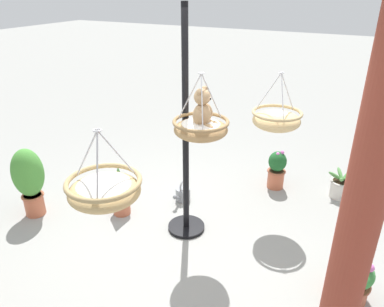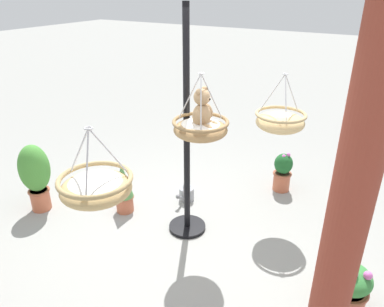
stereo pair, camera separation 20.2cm
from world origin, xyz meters
TOP-DOWN VIEW (x-y plane):
  - ground_plane at (0.00, 0.00)m, footprint 40.00×40.00m
  - display_pole_central at (-0.15, -0.09)m, footprint 0.44×0.44m
  - hanging_basket_with_teddy at (0.00, 0.16)m, footprint 0.56×0.56m
  - teddy_bear at (0.00, 0.18)m, footprint 0.28×0.25m
  - hanging_basket_left_high at (-0.92, 0.69)m, footprint 0.58×0.58m
  - hanging_basket_right_low at (1.34, 0.05)m, footprint 0.54×0.54m
  - greenhouse_pillar_left at (1.06, 1.69)m, footprint 0.45×0.45m
  - potted_plant_fern_front at (-1.75, 1.47)m, footprint 0.38×0.40m
  - potted_plant_flowering_red at (-0.06, -0.98)m, footprint 0.25×0.25m
  - potted_plant_bushy_green at (0.11, 1.76)m, footprint 0.40×0.40m
  - potted_plant_small_succulent at (0.45, -1.96)m, footprint 0.38×0.38m
  - potted_plant_conical_shrub at (-1.61, 0.61)m, footprint 0.27×0.27m
  - watering_can at (-0.68, -0.43)m, footprint 0.35×0.20m

SIDE VIEW (x-z plane):
  - ground_plane at x=0.00m, z-range 0.00..0.00m
  - watering_can at x=-0.68m, z-range -0.05..0.25m
  - potted_plant_fern_front at x=-1.75m, z-range -0.03..0.36m
  - potted_plant_bushy_green at x=0.11m, z-range -0.01..0.46m
  - potted_plant_conical_shrub at x=-1.61m, z-range 0.00..0.58m
  - potted_plant_flowering_red at x=-0.06m, z-range 0.00..0.69m
  - potted_plant_small_succulent at x=0.45m, z-range 0.06..0.97m
  - display_pole_central at x=-0.15m, z-range -0.47..2.13m
  - hanging_basket_left_high at x=-0.92m, z-range 0.95..1.61m
  - hanging_basket_right_low at x=1.34m, z-range 1.09..1.66m
  - hanging_basket_with_teddy at x=0.00m, z-range 1.07..1.73m
  - greenhouse_pillar_left at x=1.06m, z-range -0.05..2.99m
  - teddy_bear at x=0.00m, z-range 1.37..1.78m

